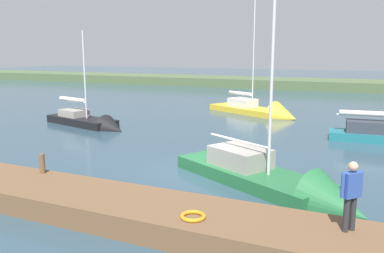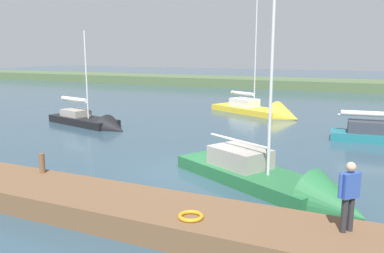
% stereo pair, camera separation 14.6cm
% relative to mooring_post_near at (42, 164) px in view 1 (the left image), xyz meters
% --- Properties ---
extents(ground_plane, '(200.00, 200.00, 0.00)m').
position_rel_mooring_post_near_xyz_m(ground_plane, '(-4.05, -4.27, -1.03)').
color(ground_plane, '#2D4756').
extents(far_shoreline, '(180.00, 8.00, 2.40)m').
position_rel_mooring_post_near_xyz_m(far_shoreline, '(-4.05, -45.56, -1.03)').
color(far_shoreline, '#4C603D').
rests_on(far_shoreline, ground_plane).
extents(dock_pier, '(27.00, 2.42, 0.68)m').
position_rel_mooring_post_near_xyz_m(dock_pier, '(-4.05, 0.85, -0.69)').
color(dock_pier, brown).
rests_on(dock_pier, ground_plane).
extents(mooring_post_near, '(0.19, 0.19, 0.70)m').
position_rel_mooring_post_near_xyz_m(mooring_post_near, '(0.00, 0.00, 0.00)').
color(mooring_post_near, brown).
rests_on(mooring_post_near, dock_pier).
extents(life_ring_buoy, '(0.66, 0.66, 0.10)m').
position_rel_mooring_post_near_xyz_m(life_ring_buoy, '(-6.38, 1.33, -0.30)').
color(life_ring_buoy, orange).
rests_on(life_ring_buoy, dock_pier).
extents(sailboat_near_dock, '(8.30, 5.69, 10.23)m').
position_rel_mooring_post_near_xyz_m(sailboat_near_dock, '(-2.74, -20.21, -0.85)').
color(sailboat_near_dock, gold).
rests_on(sailboat_near_dock, ground_plane).
extents(sailboat_far_left, '(7.17, 3.50, 7.11)m').
position_rel_mooring_post_near_xyz_m(sailboat_far_left, '(6.52, -10.85, -0.91)').
color(sailboat_far_left, black).
rests_on(sailboat_far_left, ground_plane).
extents(sailboat_mid_channel, '(8.03, 5.64, 8.16)m').
position_rel_mooring_post_near_xyz_m(sailboat_mid_channel, '(-7.60, -3.42, -0.83)').
color(sailboat_mid_channel, '#236638').
rests_on(sailboat_mid_channel, ground_plane).
extents(person_on_dock, '(0.47, 0.51, 1.71)m').
position_rel_mooring_post_near_xyz_m(person_on_dock, '(-10.06, 0.48, 0.64)').
color(person_on_dock, '#28282D').
rests_on(person_on_dock, dock_pier).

